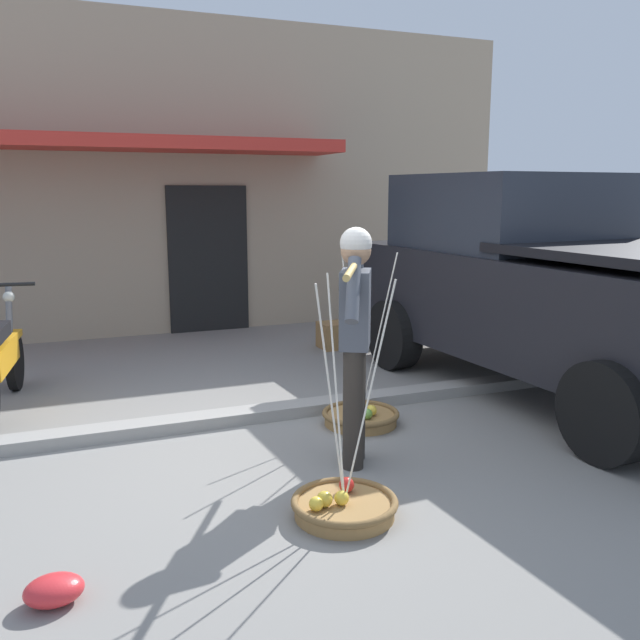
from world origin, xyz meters
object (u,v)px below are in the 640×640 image
object	(u,v)px
fruit_basket_right_side	(361,415)
parked_truck	(551,286)
fruit_vendor	(355,331)
motorcycle_second_in_row	(0,361)
wooden_crate	(337,335)
fruit_basket_left_side	(344,504)
plastic_litter_bag	(54,590)

from	to	relation	value
fruit_basket_right_side	parked_truck	xyz separation A→B (m)	(2.14, 0.26, 0.96)
fruit_vendor	motorcycle_second_in_row	size ratio (longest dim) A/B	0.93
parked_truck	wooden_crate	bearing A→B (deg)	116.56
fruit_basket_right_side	wooden_crate	distance (m)	2.83
fruit_vendor	wooden_crate	bearing A→B (deg)	68.51
fruit_basket_left_side	fruit_basket_right_side	distance (m)	1.65
plastic_litter_bag	wooden_crate	size ratio (longest dim) A/B	0.64
fruit_vendor	wooden_crate	world-z (taller)	fruit_vendor
fruit_basket_left_side	parked_truck	world-z (taller)	parked_truck
fruit_basket_right_side	plastic_litter_bag	distance (m)	2.99
fruit_basket_left_side	plastic_litter_bag	xyz separation A→B (m)	(-1.64, -0.29, -0.00)
fruit_vendor	fruit_basket_right_side	world-z (taller)	fruit_vendor
wooden_crate	motorcycle_second_in_row	bearing A→B (deg)	-163.22
fruit_basket_left_side	plastic_litter_bag	distance (m)	1.66
parked_truck	fruit_basket_right_side	bearing A→B (deg)	-173.20
fruit_basket_right_side	motorcycle_second_in_row	world-z (taller)	fruit_basket_right_side
fruit_vendor	plastic_litter_bag	distance (m)	2.45
fruit_vendor	motorcycle_second_in_row	distance (m)	3.35
fruit_vendor	fruit_basket_left_side	size ratio (longest dim) A/B	1.17
fruit_vendor	fruit_basket_left_side	world-z (taller)	fruit_vendor
fruit_vendor	wooden_crate	size ratio (longest dim) A/B	3.85
motorcycle_second_in_row	parked_truck	size ratio (longest dim) A/B	0.38
wooden_crate	fruit_vendor	bearing A→B (deg)	-111.49
fruit_basket_right_side	parked_truck	world-z (taller)	parked_truck
fruit_vendor	wooden_crate	xyz separation A→B (m)	(1.33, 3.39, -0.82)
plastic_litter_bag	wooden_crate	distance (m)	5.55
fruit_vendor	parked_truck	distance (m)	2.72
fruit_basket_right_side	wooden_crate	xyz separation A→B (m)	(0.94, 2.67, 0.08)
fruit_vendor	fruit_basket_left_side	xyz separation A→B (m)	(-0.40, -0.72, -0.90)
fruit_basket_left_side	parked_truck	bearing A→B (deg)	30.05
motorcycle_second_in_row	plastic_litter_bag	bearing A→B (deg)	-83.49
fruit_vendor	plastic_litter_bag	world-z (taller)	fruit_vendor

